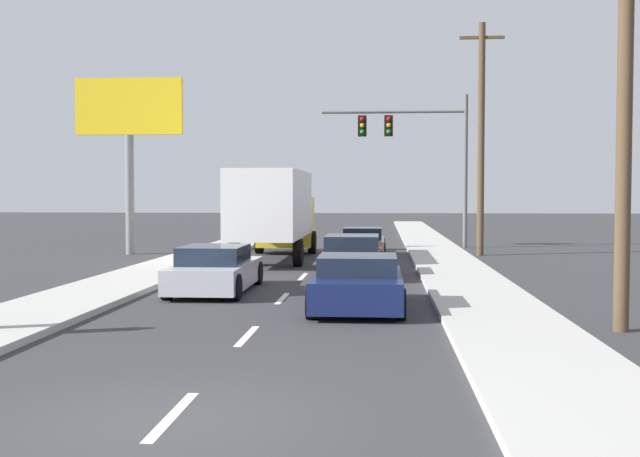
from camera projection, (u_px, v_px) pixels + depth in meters
The scene contains 13 objects.
ground_plane at pixel (325, 253), 33.53m from camera, with size 140.00×140.00×0.00m, color #333335.
sidewalk_right at pixel (446, 262), 28.18m from camera, with size 2.37×80.00×0.14m, color #B2AFA8.
sidewalk_left at pixel (189, 260), 28.92m from camera, with size 2.37×80.00×0.14m, color #B2AFA8.
lane_markings at pixel (321, 257), 31.28m from camera, with size 0.14×57.00×0.01m.
box_truck at pixel (275, 209), 29.47m from camera, with size 2.58×9.00×3.37m.
car_silver at pixel (215, 270), 20.09m from camera, with size 1.87×4.43×1.20m.
car_tan at pixel (363, 243), 31.57m from camera, with size 1.84×4.11×1.16m.
car_maroon at pixel (352, 257), 24.04m from camera, with size 1.92×4.61×1.27m.
car_navy at pixel (358, 284), 17.11m from camera, with size 2.00×4.19×1.20m.
traffic_signal_mast at pixel (407, 138), 36.52m from camera, with size 6.83×0.69×7.15m.
utility_pole_near at pixel (625, 74), 14.12m from camera, with size 1.80×0.28×9.10m.
utility_pole_mid at pixel (481, 136), 31.83m from camera, with size 1.80×0.28×9.48m.
roadside_billboard at pixel (129, 127), 32.47m from camera, with size 4.53×0.36×7.34m.
Camera 1 is at (2.35, -8.37, 2.52)m, focal length 43.80 mm.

